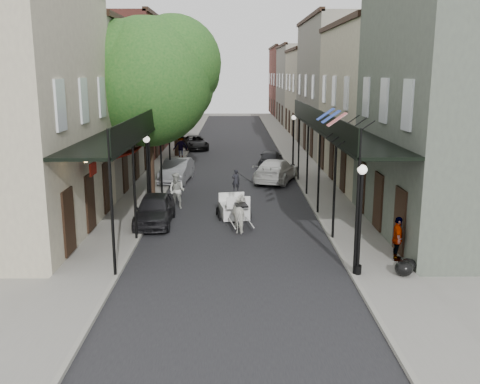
{
  "coord_description": "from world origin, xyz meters",
  "views": [
    {
      "loc": [
        -0.03,
        -18.83,
        6.74
      ],
      "look_at": [
        0.24,
        3.95,
        1.6
      ],
      "focal_mm": 40.0,
      "sensor_mm": 36.0,
      "label": 1
    }
  ],
  "objects_px": {
    "car_left_far": "(195,143)",
    "lamppost_right_near": "(360,218)",
    "tree_far": "(180,83)",
    "carriage": "(233,197)",
    "car_left_mid": "(177,171)",
    "pedestrian_sidewalk_right": "(398,239)",
    "lamppost_right_far": "(293,141)",
    "pedestrian_sidewalk_left": "(181,146)",
    "car_right_near": "(276,170)",
    "car_left_near": "(155,209)",
    "tree_near": "(155,77)",
    "pedestrian_walking": "(177,191)",
    "car_right_far": "(270,159)",
    "lamppost_left": "(148,173)",
    "horse": "(242,214)"
  },
  "relations": [
    {
      "from": "tree_near",
      "to": "pedestrian_sidewalk_right",
      "type": "bearing_deg",
      "value": -47.47
    },
    {
      "from": "lamppost_left",
      "to": "tree_far",
      "type": "bearing_deg",
      "value": 90.46
    },
    {
      "from": "car_right_near",
      "to": "lamppost_left",
      "type": "bearing_deg",
      "value": 68.36
    },
    {
      "from": "pedestrian_walking",
      "to": "tree_near",
      "type": "bearing_deg",
      "value": 137.98
    },
    {
      "from": "lamppost_right_near",
      "to": "pedestrian_sidewalk_left",
      "type": "height_order",
      "value": "lamppost_right_near"
    },
    {
      "from": "pedestrian_walking",
      "to": "car_left_near",
      "type": "height_order",
      "value": "pedestrian_walking"
    },
    {
      "from": "carriage",
      "to": "car_left_mid",
      "type": "xyz_separation_m",
      "value": [
        -3.52,
        8.27,
        -0.23
      ]
    },
    {
      "from": "tree_near",
      "to": "pedestrian_sidewalk_left",
      "type": "relative_size",
      "value": 5.16
    },
    {
      "from": "lamppost_right_near",
      "to": "carriage",
      "type": "height_order",
      "value": "lamppost_right_near"
    },
    {
      "from": "pedestrian_sidewalk_left",
      "to": "pedestrian_sidewalk_right",
      "type": "distance_m",
      "value": 25.48
    },
    {
      "from": "pedestrian_sidewalk_right",
      "to": "car_left_near",
      "type": "height_order",
      "value": "pedestrian_sidewalk_right"
    },
    {
      "from": "car_left_far",
      "to": "pedestrian_sidewalk_right",
      "type": "bearing_deg",
      "value": -84.67
    },
    {
      "from": "pedestrian_sidewalk_left",
      "to": "car_left_mid",
      "type": "distance_m",
      "value": 8.75
    },
    {
      "from": "tree_far",
      "to": "pedestrian_sidewalk_right",
      "type": "distance_m",
      "value": 27.29
    },
    {
      "from": "tree_far",
      "to": "carriage",
      "type": "height_order",
      "value": "tree_far"
    },
    {
      "from": "tree_far",
      "to": "car_left_far",
      "type": "bearing_deg",
      "value": 79.36
    },
    {
      "from": "lamppost_right_near",
      "to": "car_left_near",
      "type": "distance_m",
      "value": 10.15
    },
    {
      "from": "pedestrian_sidewalk_right",
      "to": "car_right_near",
      "type": "height_order",
      "value": "pedestrian_sidewalk_right"
    },
    {
      "from": "car_left_near",
      "to": "car_left_far",
      "type": "bearing_deg",
      "value": 88.97
    },
    {
      "from": "car_left_near",
      "to": "carriage",
      "type": "bearing_deg",
      "value": 18.96
    },
    {
      "from": "lamppost_left",
      "to": "horse",
      "type": "bearing_deg",
      "value": -29.63
    },
    {
      "from": "lamppost_right_near",
      "to": "lamppost_right_far",
      "type": "bearing_deg",
      "value": 90.0
    },
    {
      "from": "lamppost_right_far",
      "to": "pedestrian_walking",
      "type": "xyz_separation_m",
      "value": [
        -7.0,
        -10.66,
        -1.15
      ]
    },
    {
      "from": "lamppost_left",
      "to": "pedestrian_sidewalk_right",
      "type": "distance_m",
      "value": 12.02
    },
    {
      "from": "lamppost_left",
      "to": "car_right_near",
      "type": "height_order",
      "value": "lamppost_left"
    },
    {
      "from": "pedestrian_sidewalk_left",
      "to": "pedestrian_sidewalk_right",
      "type": "xyz_separation_m",
      "value": [
        10.0,
        -23.44,
        -0.12
      ]
    },
    {
      "from": "car_left_near",
      "to": "car_right_near",
      "type": "bearing_deg",
      "value": 56.23
    },
    {
      "from": "tree_near",
      "to": "lamppost_right_near",
      "type": "distance_m",
      "value": 15.39
    },
    {
      "from": "carriage",
      "to": "car_left_near",
      "type": "xyz_separation_m",
      "value": [
        -3.52,
        -1.26,
        -0.26
      ]
    },
    {
      "from": "pedestrian_sidewalk_right",
      "to": "car_right_far",
      "type": "xyz_separation_m",
      "value": [
        -3.2,
        19.72,
        -0.28
      ]
    },
    {
      "from": "tree_far",
      "to": "car_right_near",
      "type": "relative_size",
      "value": 1.75
    },
    {
      "from": "lamppost_right_far",
      "to": "pedestrian_sidewalk_left",
      "type": "xyz_separation_m",
      "value": [
        -8.3,
        4.72,
        -1.0
      ]
    },
    {
      "from": "horse",
      "to": "car_left_far",
      "type": "bearing_deg",
      "value": -91.1
    },
    {
      "from": "pedestrian_sidewalk_right",
      "to": "lamppost_right_near",
      "type": "bearing_deg",
      "value": 137.17
    },
    {
      "from": "lamppost_right_far",
      "to": "pedestrian_walking",
      "type": "bearing_deg",
      "value": -123.28
    },
    {
      "from": "tree_far",
      "to": "car_left_near",
      "type": "bearing_deg",
      "value": -88.12
    },
    {
      "from": "pedestrian_sidewalk_left",
      "to": "car_left_near",
      "type": "relative_size",
      "value": 0.46
    },
    {
      "from": "lamppost_right_far",
      "to": "car_left_mid",
      "type": "height_order",
      "value": "lamppost_right_far"
    },
    {
      "from": "pedestrian_sidewalk_right",
      "to": "car_left_far",
      "type": "height_order",
      "value": "pedestrian_sidewalk_right"
    },
    {
      "from": "lamppost_left",
      "to": "car_right_far",
      "type": "xyz_separation_m",
      "value": [
        6.7,
        13.0,
        -1.4
      ]
    },
    {
      "from": "carriage",
      "to": "tree_far",
      "type": "bearing_deg",
      "value": 92.99
    },
    {
      "from": "carriage",
      "to": "car_right_near",
      "type": "xyz_separation_m",
      "value": [
        2.68,
        8.27,
        -0.23
      ]
    },
    {
      "from": "car_left_near",
      "to": "car_left_mid",
      "type": "relative_size",
      "value": 0.93
    },
    {
      "from": "lamppost_left",
      "to": "carriage",
      "type": "distance_m",
      "value": 4.18
    },
    {
      "from": "lamppost_right_far",
      "to": "car_right_far",
      "type": "height_order",
      "value": "lamppost_right_far"
    },
    {
      "from": "car_right_far",
      "to": "horse",
      "type": "bearing_deg",
      "value": 90.36
    },
    {
      "from": "pedestrian_walking",
      "to": "car_right_near",
      "type": "bearing_deg",
      "value": 73.8
    },
    {
      "from": "car_left_far",
      "to": "lamppost_right_near",
      "type": "bearing_deg",
      "value": -88.35
    },
    {
      "from": "carriage",
      "to": "car_right_far",
      "type": "bearing_deg",
      "value": 68.84
    },
    {
      "from": "pedestrian_walking",
      "to": "car_left_near",
      "type": "relative_size",
      "value": 0.45
    }
  ]
}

